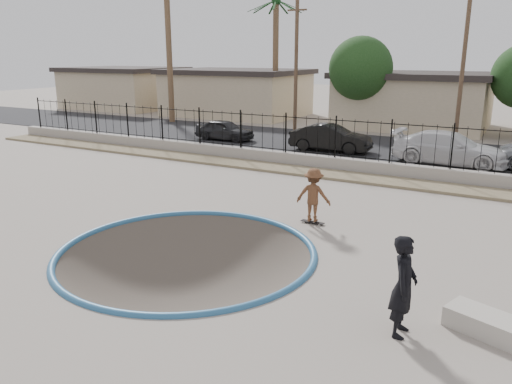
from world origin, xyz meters
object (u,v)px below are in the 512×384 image
object	(u,v)px
car_b	(331,138)
car_c	(450,148)
concrete_ledge	(490,325)
car_a	(225,130)
skateboard	(313,222)
videographer	(404,286)
skater	(313,198)

from	to	relation	value
car_b	car_c	size ratio (longest dim) A/B	0.82
concrete_ledge	car_b	size ratio (longest dim) A/B	0.37
concrete_ledge	car_b	world-z (taller)	car_b
car_a	car_c	bearing A→B (deg)	-94.22
concrete_ledge	car_a	world-z (taller)	car_a
skateboard	videographer	distance (m)	6.55
car_c	concrete_ledge	bearing A→B (deg)	-166.26
skateboard	concrete_ledge	bearing A→B (deg)	-36.84
concrete_ledge	car_c	distance (m)	15.87
skater	skateboard	world-z (taller)	skater
skater	concrete_ledge	distance (m)	7.01
skateboard	car_b	world-z (taller)	car_b
skater	car_b	distance (m)	12.21
skater	videographer	world-z (taller)	videographer
concrete_ledge	car_a	bearing A→B (deg)	135.09
car_a	skater	bearing A→B (deg)	-139.02
concrete_ledge	car_b	bearing A→B (deg)	120.18
skateboard	car_a	distance (m)	16.06
skateboard	concrete_ledge	distance (m)	6.98
skater	concrete_ledge	xyz separation A→B (m)	(5.46, -4.35, -0.64)
car_c	skateboard	bearing A→B (deg)	170.58
concrete_ledge	car_a	size ratio (longest dim) A/B	0.43
videographer	car_c	size ratio (longest dim) A/B	0.37
skater	videographer	size ratio (longest dim) A/B	0.85
skater	car_a	bearing A→B (deg)	-54.53
car_b	car_c	distance (m)	6.19
skater	videographer	xyz separation A→B (m)	(3.95, -5.14, 0.15)
car_c	car_a	bearing A→B (deg)	89.63
car_a	skateboard	bearing A→B (deg)	-139.02
car_a	videographer	bearing A→B (deg)	-140.39
concrete_ledge	videographer	bearing A→B (deg)	-152.36
car_a	car_c	size ratio (longest dim) A/B	0.69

